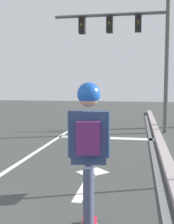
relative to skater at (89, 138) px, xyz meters
The scene contains 8 objects.
lane_line_center 4.42m from the skater, 120.78° to the left, with size 0.12×20.00×0.01m, color silver.
lane_line_curbside 3.96m from the skater, 75.48° to the left, with size 0.12×20.00×0.01m, color silver.
stop_bar 6.48m from the skater, 94.86° to the left, with size 3.27×0.40×0.01m, color silver.
lane_arrow_stem 2.11m from the skater, 102.55° to the left, with size 0.16×1.40×0.01m, color silver.
lane_arrow_head 2.84m from the skater, 98.43° to the left, with size 0.56×0.44×0.01m, color silver.
curb_strip 4.01m from the skater, 71.87° to the left, with size 0.24×24.00×0.14m, color #9E9494.
skater is the anchor object (origin of this frame).
traffic_signal_mast 8.18m from the skater, 88.28° to the left, with size 4.36×0.34×4.91m.
Camera 1 is at (2.48, -0.72, 1.81)m, focal length 44.92 mm.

